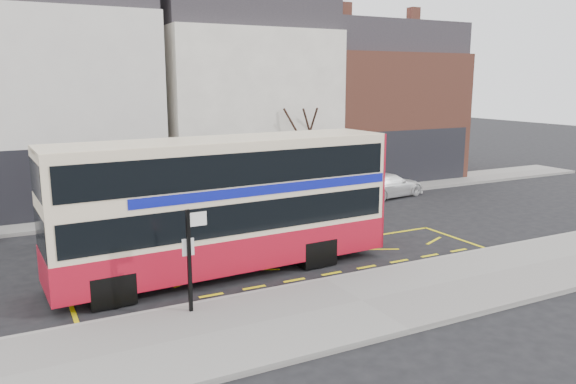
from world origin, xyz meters
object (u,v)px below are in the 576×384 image
car_grey (185,207)px  car_white (387,185)px  double_decker_bus (226,203)px  street_tree_right (298,119)px  bus_stop_post (191,250)px

car_grey → car_white: car_grey is taller
double_decker_bus → car_white: size_ratio=2.50×
car_white → street_tree_right: bearing=54.2°
double_decker_bus → car_grey: (0.63, 6.56, -1.49)m
double_decker_bus → bus_stop_post: size_ratio=4.01×
car_grey → bus_stop_post: bearing=151.4°
street_tree_right → car_white: bearing=-25.9°
double_decker_bus → car_white: double_decker_bus is taller
double_decker_bus → car_white: 13.75m
bus_stop_post → street_tree_right: street_tree_right is taller
street_tree_right → car_grey: bearing=-159.2°
car_grey → street_tree_right: street_tree_right is taller
street_tree_right → double_decker_bus: bearing=-129.2°
double_decker_bus → car_grey: bearing=81.7°
bus_stop_post → street_tree_right: size_ratio=0.45×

